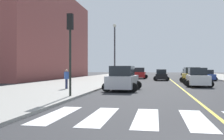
{
  "coord_description": "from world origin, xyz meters",
  "views": [
    {
      "loc": [
        -2.33,
        -5.46,
        1.89
      ],
      "look_at": [
        -9.36,
        33.67,
        1.61
      ],
      "focal_mm": 39.63,
      "sensor_mm": 36.0,
      "label": 1
    }
  ],
  "objects_px": {
    "car_yellow_nearest": "(192,76)",
    "traffic_light_far_corner": "(70,39)",
    "car_blue_sixth": "(208,76)",
    "pedestrian_walking_west": "(66,78)",
    "car_gray_second": "(186,72)",
    "car_black_fourth": "(161,75)",
    "car_white_third": "(197,78)",
    "street_lamp": "(115,47)",
    "car_silver_fifth": "(123,79)",
    "car_red_seventh": "(140,73)"
  },
  "relations": [
    {
      "from": "car_white_third",
      "to": "pedestrian_walking_west",
      "type": "relative_size",
      "value": 2.64
    },
    {
      "from": "pedestrian_walking_west",
      "to": "car_blue_sixth",
      "type": "bearing_deg",
      "value": -51.37
    },
    {
      "from": "traffic_light_far_corner",
      "to": "car_yellow_nearest",
      "type": "bearing_deg",
      "value": 61.12
    },
    {
      "from": "car_white_third",
      "to": "traffic_light_far_corner",
      "type": "height_order",
      "value": "traffic_light_far_corner"
    },
    {
      "from": "car_white_third",
      "to": "car_black_fourth",
      "type": "relative_size",
      "value": 1.14
    },
    {
      "from": "car_gray_second",
      "to": "pedestrian_walking_west",
      "type": "bearing_deg",
      "value": 72.36
    },
    {
      "from": "car_silver_fifth",
      "to": "street_lamp",
      "type": "distance_m",
      "value": 12.66
    },
    {
      "from": "car_yellow_nearest",
      "to": "car_gray_second",
      "type": "relative_size",
      "value": 1.12
    },
    {
      "from": "car_blue_sixth",
      "to": "pedestrian_walking_west",
      "type": "height_order",
      "value": "pedestrian_walking_west"
    },
    {
      "from": "car_red_seventh",
      "to": "pedestrian_walking_west",
      "type": "bearing_deg",
      "value": -100.05
    },
    {
      "from": "car_white_third",
      "to": "car_red_seventh",
      "type": "distance_m",
      "value": 19.86
    },
    {
      "from": "car_yellow_nearest",
      "to": "car_blue_sixth",
      "type": "relative_size",
      "value": 1.2
    },
    {
      "from": "car_white_third",
      "to": "pedestrian_walking_west",
      "type": "xyz_separation_m",
      "value": [
        -11.74,
        -6.64,
        0.16
      ]
    },
    {
      "from": "car_blue_sixth",
      "to": "car_red_seventh",
      "type": "relative_size",
      "value": 0.83
    },
    {
      "from": "car_blue_sixth",
      "to": "car_silver_fifth",
      "type": "bearing_deg",
      "value": 62.45
    },
    {
      "from": "traffic_light_far_corner",
      "to": "street_lamp",
      "type": "xyz_separation_m",
      "value": [
        -0.14,
        17.66,
        0.9
      ]
    },
    {
      "from": "car_gray_second",
      "to": "street_lamp",
      "type": "relative_size",
      "value": 0.52
    },
    {
      "from": "car_blue_sixth",
      "to": "pedestrian_walking_west",
      "type": "xyz_separation_m",
      "value": [
        -15.38,
        -19.95,
        0.29
      ]
    },
    {
      "from": "pedestrian_walking_west",
      "to": "car_silver_fifth",
      "type": "bearing_deg",
      "value": -96.14
    },
    {
      "from": "traffic_light_far_corner",
      "to": "street_lamp",
      "type": "bearing_deg",
      "value": 90.47
    },
    {
      "from": "car_black_fourth",
      "to": "pedestrian_walking_west",
      "type": "xyz_separation_m",
      "value": [
        -8.3,
        -19.03,
        0.26
      ]
    },
    {
      "from": "car_black_fourth",
      "to": "street_lamp",
      "type": "xyz_separation_m",
      "value": [
        -6.22,
        -6.59,
        3.86
      ]
    },
    {
      "from": "car_black_fourth",
      "to": "car_red_seventh",
      "type": "bearing_deg",
      "value": 120.9
    },
    {
      "from": "car_blue_sixth",
      "to": "traffic_light_far_corner",
      "type": "relative_size",
      "value": 0.73
    },
    {
      "from": "car_blue_sixth",
      "to": "car_red_seventh",
      "type": "bearing_deg",
      "value": -24.58
    },
    {
      "from": "street_lamp",
      "to": "car_yellow_nearest",
      "type": "bearing_deg",
      "value": 0.13
    },
    {
      "from": "car_blue_sixth",
      "to": "car_gray_second",
      "type": "bearing_deg",
      "value": -87.95
    },
    {
      "from": "car_gray_second",
      "to": "car_silver_fifth",
      "type": "xyz_separation_m",
      "value": [
        -10.27,
        -44.6,
        0.14
      ]
    },
    {
      "from": "car_gray_second",
      "to": "car_black_fourth",
      "type": "bearing_deg",
      "value": 76.34
    },
    {
      "from": "car_yellow_nearest",
      "to": "car_blue_sixth",
      "type": "bearing_deg",
      "value": -114.85
    },
    {
      "from": "car_silver_fifth",
      "to": "car_red_seventh",
      "type": "xyz_separation_m",
      "value": [
        -0.17,
        24.53,
        -0.03
      ]
    },
    {
      "from": "car_blue_sixth",
      "to": "street_lamp",
      "type": "distance_m",
      "value": 15.76
    },
    {
      "from": "car_red_seventh",
      "to": "pedestrian_walking_west",
      "type": "relative_size",
      "value": 2.7
    },
    {
      "from": "car_blue_sixth",
      "to": "pedestrian_walking_west",
      "type": "distance_m",
      "value": 25.19
    },
    {
      "from": "car_yellow_nearest",
      "to": "traffic_light_far_corner",
      "type": "relative_size",
      "value": 0.87
    },
    {
      "from": "car_gray_second",
      "to": "car_silver_fifth",
      "type": "relative_size",
      "value": 0.85
    },
    {
      "from": "car_white_third",
      "to": "traffic_light_far_corner",
      "type": "distance_m",
      "value": 15.48
    },
    {
      "from": "car_black_fourth",
      "to": "traffic_light_far_corner",
      "type": "relative_size",
      "value": 0.75
    },
    {
      "from": "car_blue_sixth",
      "to": "traffic_light_far_corner",
      "type": "xyz_separation_m",
      "value": [
        -13.16,
        -25.17,
        2.98
      ]
    },
    {
      "from": "car_yellow_nearest",
      "to": "car_black_fourth",
      "type": "height_order",
      "value": "car_yellow_nearest"
    },
    {
      "from": "car_yellow_nearest",
      "to": "traffic_light_far_corner",
      "type": "xyz_separation_m",
      "value": [
        -9.76,
        -17.69,
        2.82
      ]
    },
    {
      "from": "car_black_fourth",
      "to": "pedestrian_walking_west",
      "type": "distance_m",
      "value": 20.77
    },
    {
      "from": "car_white_third",
      "to": "car_silver_fifth",
      "type": "distance_m",
      "value": 9.22
    },
    {
      "from": "car_gray_second",
      "to": "traffic_light_far_corner",
      "type": "xyz_separation_m",
      "value": [
        -12.8,
        -50.45,
        2.93
      ]
    },
    {
      "from": "car_silver_fifth",
      "to": "car_blue_sixth",
      "type": "height_order",
      "value": "car_silver_fifth"
    },
    {
      "from": "car_gray_second",
      "to": "car_silver_fifth",
      "type": "height_order",
      "value": "car_silver_fifth"
    },
    {
      "from": "traffic_light_far_corner",
      "to": "pedestrian_walking_west",
      "type": "bearing_deg",
      "value": 113.02
    },
    {
      "from": "car_gray_second",
      "to": "car_blue_sixth",
      "type": "relative_size",
      "value": 1.07
    },
    {
      "from": "car_blue_sixth",
      "to": "car_white_third",
      "type": "bearing_deg",
      "value": 75.99
    },
    {
      "from": "car_yellow_nearest",
      "to": "car_blue_sixth",
      "type": "xyz_separation_m",
      "value": [
        3.4,
        7.48,
        -0.16
      ]
    }
  ]
}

